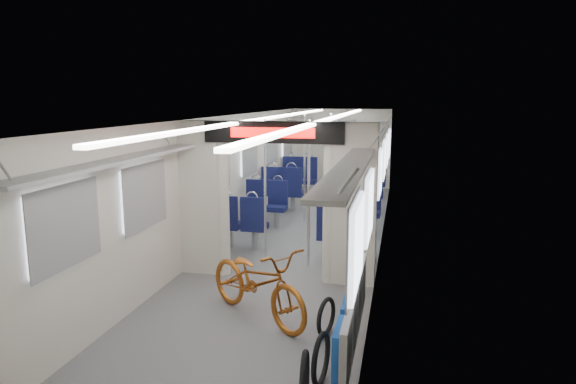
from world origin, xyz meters
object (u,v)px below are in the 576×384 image
object	(u,v)px
bike_hoop_c	(326,319)
stanchion_far_left	(305,169)
bike_hoop_b	(321,361)
bicycle	(257,282)
stanchion_near_right	(309,195)
stanchion_near_left	(265,192)
seat_bay_far_right	(366,184)
stanchion_far_right	(330,166)
seat_bay_near_right	(352,215)
flip_bench	(352,312)
seat_bay_near_left	(254,210)
seat_bay_far_left	(291,180)

from	to	relation	value
bike_hoop_c	stanchion_far_left	distance (m)	5.45
bike_hoop_b	bike_hoop_c	distance (m)	1.00
bicycle	stanchion_near_right	world-z (taller)	stanchion_near_right
stanchion_near_left	stanchion_far_left	bearing A→B (deg)	88.06
bike_hoop_b	bike_hoop_c	size ratio (longest dim) A/B	1.14
seat_bay_far_right	stanchion_far_right	world-z (taller)	stanchion_far_right
seat_bay_near_right	flip_bench	bearing A→B (deg)	-84.44
stanchion_near_left	seat_bay_far_right	bearing A→B (deg)	75.64
seat_bay_near_left	stanchion_far_right	xyz separation A→B (m)	(1.18, 1.88, 0.62)
bicycle	stanchion_far_right	size ratio (longest dim) A/B	0.77
seat_bay_near_left	stanchion_near_left	distance (m)	1.70
stanchion_near_right	seat_bay_near_left	bearing A→B (deg)	131.47
bike_hoop_c	stanchion_far_right	distance (m)	5.84
seat_bay_near_left	seat_bay_far_left	size ratio (longest dim) A/B	0.85
seat_bay_far_right	bike_hoop_b	bearing A→B (deg)	-88.81
seat_bay_near_right	stanchion_near_right	world-z (taller)	stanchion_near_right
seat_bay_near_left	stanchion_far_right	bearing A→B (deg)	57.83
bike_hoop_b	stanchion_near_right	size ratio (longest dim) A/B	0.22
stanchion_far_left	stanchion_near_right	bearing A→B (deg)	-78.09
seat_bay_far_left	stanchion_far_left	world-z (taller)	stanchion_far_left
seat_bay_far_left	stanchion_far_left	bearing A→B (deg)	-70.14
bike_hoop_c	stanchion_far_left	world-z (taller)	stanchion_far_left
flip_bench	bike_hoop_c	world-z (taller)	flip_bench
seat_bay_far_right	stanchion_far_left	distance (m)	2.46
bike_hoop_c	stanchion_near_left	bearing A→B (deg)	119.34
bicycle	seat_bay_far_left	xyz separation A→B (m)	(-1.07, 6.90, 0.11)
seat_bay_far_right	stanchion_near_right	distance (m)	5.03
bicycle	flip_bench	world-z (taller)	bicycle
flip_bench	seat_bay_far_left	bearing A→B (deg)	106.34
stanchion_far_left	stanchion_far_right	world-z (taller)	same
seat_bay_near_left	stanchion_far_left	size ratio (longest dim) A/B	0.85
bike_hoop_c	stanchion_near_right	xyz separation A→B (m)	(-0.63, 2.34, 0.95)
seat_bay_near_right	stanchion_near_left	xyz separation A→B (m)	(-1.26, -1.30, 0.59)
seat_bay_far_left	seat_bay_far_right	xyz separation A→B (m)	(1.87, 0.13, -0.04)
bicycle	flip_bench	size ratio (longest dim) A/B	0.83
bicycle	stanchion_near_right	size ratio (longest dim) A/B	0.77
bike_hoop_b	stanchion_far_right	xyz separation A→B (m)	(-0.86, 6.71, 0.92)
bike_hoop_c	stanchion_far_right	bearing A→B (deg)	97.61
bicycle	seat_bay_far_right	size ratio (longest dim) A/B	0.90
seat_bay_near_left	bicycle	bearing A→B (deg)	-73.20
seat_bay_far_left	seat_bay_far_right	world-z (taller)	seat_bay_far_left
stanchion_far_left	stanchion_far_right	xyz separation A→B (m)	(0.48, 0.49, 0.00)
flip_bench	stanchion_far_right	xyz separation A→B (m)	(-1.11, 6.34, 0.57)
stanchion_near_right	stanchion_far_right	distance (m)	3.37
flip_bench	stanchion_near_left	bearing A→B (deg)	119.18
stanchion_near_left	stanchion_far_left	size ratio (longest dim) A/B	1.00
seat_bay_near_left	seat_bay_far_right	distance (m)	3.94
seat_bay_near_left	seat_bay_far_left	distance (m)	3.35
bike_hoop_c	stanchion_near_right	world-z (taller)	stanchion_near_right
stanchion_near_right	seat_bay_far_left	bearing A→B (deg)	105.20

